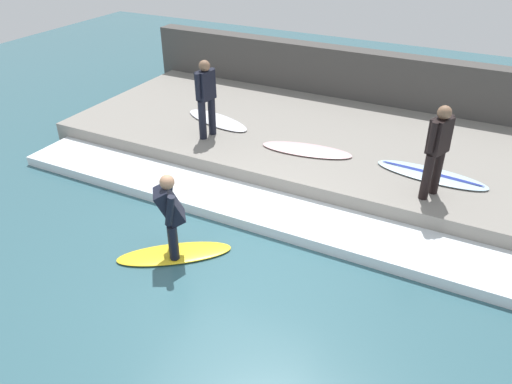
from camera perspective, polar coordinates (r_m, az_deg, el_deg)
ground_plane at (r=7.74m, az=-3.22°, el=-7.67°), size 28.00×28.00×0.00m
concrete_ledge at (r=10.85m, az=7.74°, el=5.54°), size 4.40×11.01×0.44m
back_wall at (r=12.82m, az=11.85°, el=12.04°), size 0.50×11.56×1.62m
wave_foam_crest at (r=8.66m, az=1.27°, el=-2.17°), size 1.14×10.46×0.18m
surfboard_riding at (r=7.89m, az=-9.29°, el=-6.97°), size 1.51×1.72×0.06m
surfer_riding at (r=7.44m, az=-9.79°, el=-2.22°), size 0.56×0.57×1.36m
surfer_waiting_near at (r=10.27m, az=-5.74°, el=10.99°), size 0.54×0.30×1.61m
surfboard_waiting_near at (r=11.30m, az=-4.44°, el=8.19°), size 1.06×1.86×0.06m
surfer_waiting_far at (r=8.52m, az=20.03°, el=4.85°), size 0.51×0.36×1.60m
surfboard_waiting_far at (r=9.53m, az=19.38°, el=1.88°), size 0.74×2.02×0.07m
surfboard_spare at (r=9.95m, az=5.81°, el=4.82°), size 0.84×1.88×0.06m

